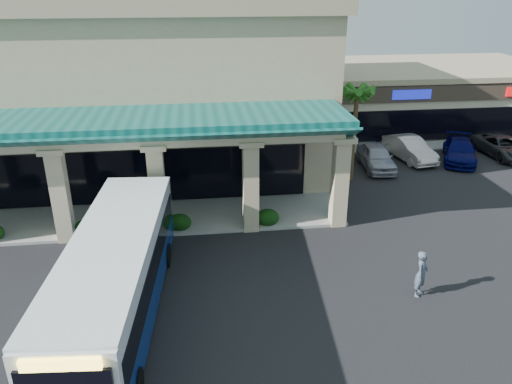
{
  "coord_description": "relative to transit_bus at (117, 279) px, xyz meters",
  "views": [
    {
      "loc": [
        -1.06,
        -17.22,
        11.79
      ],
      "look_at": [
        1.72,
        4.83,
        2.2
      ],
      "focal_mm": 35.0,
      "sensor_mm": 36.0,
      "label": 1
    }
  ],
  "objects": [
    {
      "name": "ground",
      "position": [
        4.17,
        1.31,
        -1.71
      ],
      "size": [
        110.0,
        110.0,
        0.0
      ],
      "primitive_type": "plane",
      "color": "black"
    },
    {
      "name": "main_building",
      "position": [
        -3.83,
        17.31,
        3.96
      ],
      "size": [
        30.8,
        14.8,
        11.35
      ],
      "primitive_type": null,
      "color": "tan",
      "rests_on": "ground"
    },
    {
      "name": "arcade",
      "position": [
        -3.83,
        8.11,
        1.14
      ],
      "size": [
        30.0,
        6.2,
        5.7
      ],
      "primitive_type": null,
      "color": "#0D504D",
      "rests_on": "ground"
    },
    {
      "name": "strip_mall",
      "position": [
        22.17,
        25.31,
        0.74
      ],
      "size": [
        22.5,
        12.5,
        4.9
      ],
      "primitive_type": null,
      "color": "beige",
      "rests_on": "ground"
    },
    {
      "name": "palm_0",
      "position": [
        12.67,
        12.31,
        1.59
      ],
      "size": [
        2.4,
        2.4,
        6.6
      ],
      "primitive_type": null,
      "color": "#246019",
      "rests_on": "ground"
    },
    {
      "name": "palm_1",
      "position": [
        13.67,
        15.31,
        1.19
      ],
      "size": [
        2.4,
        2.4,
        5.8
      ],
      "primitive_type": null,
      "color": "#246019",
      "rests_on": "ground"
    },
    {
      "name": "broadleaf_tree",
      "position": [
        11.67,
        20.31,
        0.69
      ],
      "size": [
        2.6,
        2.6,
        4.81
      ],
      "primitive_type": null,
      "color": "black",
      "rests_on": "ground"
    },
    {
      "name": "transit_bus",
      "position": [
        0.0,
        0.0,
        0.0
      ],
      "size": [
        3.81,
        12.43,
        3.42
      ],
      "primitive_type": null,
      "rotation": [
        0.0,
        0.0,
        -0.08
      ],
      "color": "navy",
      "rests_on": "ground"
    },
    {
      "name": "pedestrian",
      "position": [
        11.73,
        -0.0,
        -0.73
      ],
      "size": [
        0.82,
        0.85,
        1.97
      ],
      "primitive_type": "imported",
      "rotation": [
        0.0,
        0.0,
        0.86
      ],
      "color": "#424E5E",
      "rests_on": "ground"
    },
    {
      "name": "car_silver",
      "position": [
        14.99,
        14.28,
        -0.92
      ],
      "size": [
        2.19,
        4.76,
        1.58
      ],
      "primitive_type": "imported",
      "rotation": [
        0.0,
        0.0,
        -0.07
      ],
      "color": "#A6A3B3",
      "rests_on": "ground"
    },
    {
      "name": "car_white",
      "position": [
        17.89,
        15.63,
        -0.92
      ],
      "size": [
        2.51,
        5.03,
        1.58
      ],
      "primitive_type": "imported",
      "rotation": [
        0.0,
        0.0,
        0.18
      ],
      "color": "beige",
      "rests_on": "ground"
    },
    {
      "name": "car_red",
      "position": [
        21.24,
        14.93,
        -0.97
      ],
      "size": [
        4.01,
        5.48,
        1.47
      ],
      "primitive_type": "imported",
      "rotation": [
        0.0,
        0.0,
        -0.43
      ],
      "color": "#050749",
      "rests_on": "ground"
    },
    {
      "name": "car_gray",
      "position": [
        24.8,
        15.5,
        -1.0
      ],
      "size": [
        2.67,
        5.27,
        1.43
      ],
      "primitive_type": "imported",
      "rotation": [
        0.0,
        0.0,
        0.06
      ],
      "color": "#323438",
      "rests_on": "ground"
    }
  ]
}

